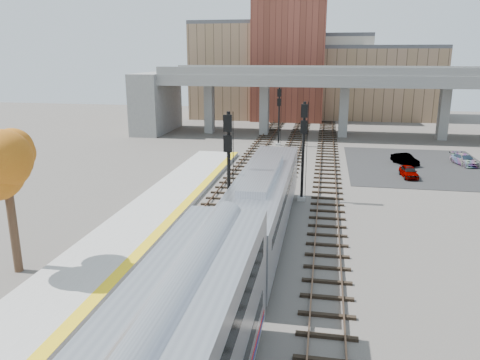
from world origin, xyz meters
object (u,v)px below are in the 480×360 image
(car_b, at_px, (405,159))
(car_c, at_px, (464,160))
(signal_mast_far, at_px, (279,117))
(tree, at_px, (5,166))
(car_a, at_px, (409,172))
(signal_mast_near, at_px, (229,174))
(signal_mast_mid, at_px, (303,151))
(locomotive, at_px, (262,202))

(car_b, bearing_deg, car_c, -18.25)
(signal_mast_far, height_order, tree, tree)
(car_a, bearing_deg, tree, -139.54)
(signal_mast_near, height_order, signal_mast_mid, signal_mast_near)
(signal_mast_mid, distance_m, car_b, 17.58)
(signal_mast_mid, bearing_deg, tree, -132.90)
(car_b, bearing_deg, signal_mast_far, 121.37)
(locomotive, bearing_deg, signal_mast_mid, 76.11)
(locomotive, bearing_deg, car_a, 56.07)
(locomotive, height_order, car_b, locomotive)
(tree, bearing_deg, car_a, 45.62)
(signal_mast_mid, xyz_separation_m, car_a, (9.37, 8.82, -3.33))
(car_c, bearing_deg, car_a, -152.08)
(car_a, bearing_deg, signal_mast_mid, -141.91)
(signal_mast_far, bearing_deg, locomotive, -86.08)
(tree, height_order, car_c, tree)
(car_b, bearing_deg, car_a, -122.56)
(signal_mast_mid, xyz_separation_m, car_c, (15.84, 15.18, -3.32))
(locomotive, relative_size, car_c, 5.06)
(locomotive, xyz_separation_m, signal_mast_far, (-2.10, 30.67, 1.29))
(signal_mast_far, height_order, car_a, signal_mast_far)
(car_a, relative_size, car_c, 0.84)
(car_b, xyz_separation_m, car_c, (6.00, 0.99, -0.02))
(signal_mast_near, distance_m, signal_mast_far, 30.71)
(signal_mast_far, xyz_separation_m, car_c, (19.94, -7.40, -2.98))
(signal_mast_near, bearing_deg, car_a, 51.51)
(tree, bearing_deg, car_b, 50.83)
(tree, distance_m, car_a, 33.77)
(car_a, distance_m, car_c, 9.07)
(signal_mast_mid, height_order, car_b, signal_mast_mid)
(signal_mast_far, bearing_deg, tree, -104.71)
(signal_mast_near, relative_size, car_b, 2.28)
(signal_mast_far, bearing_deg, car_a, -45.61)
(signal_mast_near, height_order, car_a, signal_mast_near)
(signal_mast_near, distance_m, car_a, 21.92)
(signal_mast_near, xyz_separation_m, car_a, (13.47, 16.95, -3.41))
(signal_mast_near, xyz_separation_m, car_b, (13.94, 22.32, -3.39))
(signal_mast_near, distance_m, car_b, 26.53)
(signal_mast_far, bearing_deg, signal_mast_mid, -79.71)
(signal_mast_near, height_order, car_c, signal_mast_near)
(signal_mast_near, relative_size, signal_mast_mid, 1.02)
(car_a, bearing_deg, signal_mast_near, -133.65)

